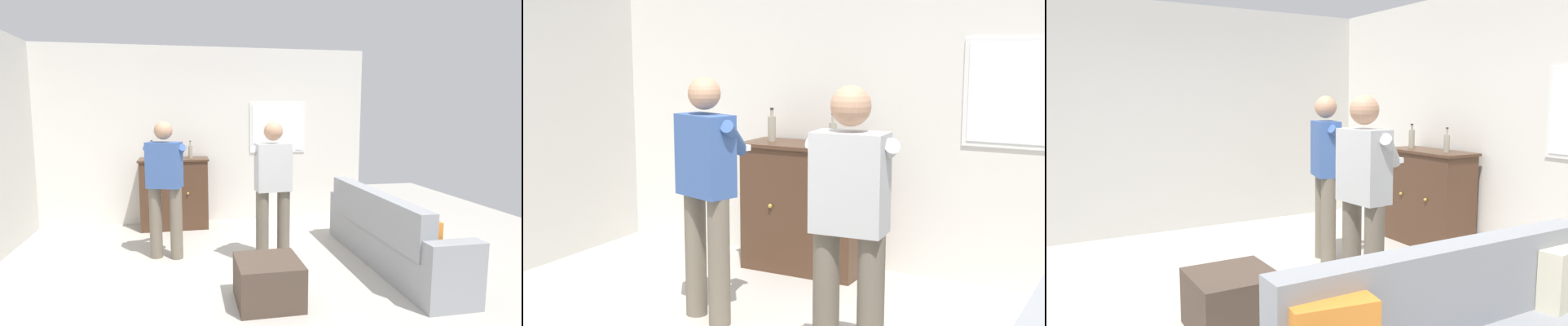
% 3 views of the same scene
% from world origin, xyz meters
% --- Properties ---
extents(ground, '(10.40, 10.40, 0.00)m').
position_xyz_m(ground, '(0.00, 0.00, 0.00)').
color(ground, '#B2ADA3').
extents(wall_back_with_window, '(5.20, 0.15, 2.80)m').
position_xyz_m(wall_back_with_window, '(0.02, 2.66, 1.40)').
color(wall_back_with_window, silver).
rests_on(wall_back_with_window, ground).
extents(couch, '(0.57, 2.48, 0.88)m').
position_xyz_m(couch, '(1.91, 0.28, 0.34)').
color(couch, gray).
rests_on(couch, ground).
extents(sideboard_cabinet, '(1.04, 0.49, 1.08)m').
position_xyz_m(sideboard_cabinet, '(-0.55, 2.30, 0.54)').
color(sideboard_cabinet, '#472D1E').
rests_on(sideboard_cabinet, ground).
extents(bottle_wine_green, '(0.07, 0.07, 0.28)m').
position_xyz_m(bottle_wine_green, '(-0.87, 2.31, 1.19)').
color(bottle_wine_green, gray).
rests_on(bottle_wine_green, sideboard_cabinet).
extents(bottle_liquor_amber, '(0.06, 0.06, 0.27)m').
position_xyz_m(bottle_liquor_amber, '(-0.30, 2.30, 1.18)').
color(bottle_liquor_amber, gray).
rests_on(bottle_liquor_amber, sideboard_cabinet).
extents(ottoman, '(0.60, 0.60, 0.42)m').
position_xyz_m(ottoman, '(0.35, -0.41, 0.21)').
color(ottoman, '#47382D').
rests_on(ottoman, ground).
extents(person_standing_left, '(0.53, 0.52, 1.68)m').
position_xyz_m(person_standing_left, '(-0.63, 0.99, 0.94)').
color(person_standing_left, '#6B6051').
rests_on(person_standing_left, ground).
extents(person_standing_right, '(0.56, 0.49, 1.68)m').
position_xyz_m(person_standing_right, '(0.61, 0.56, 0.94)').
color(person_standing_right, '#6B6051').
rests_on(person_standing_right, ground).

